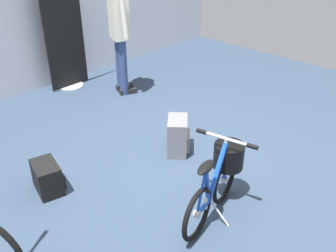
% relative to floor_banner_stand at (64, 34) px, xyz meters
% --- Properties ---
extents(ground_plane, '(7.61, 7.61, 0.00)m').
position_rel_floor_banner_stand_xyz_m(ground_plane, '(-0.47, -2.68, -0.78)').
color(ground_plane, '#2D3D51').
extents(floor_banner_stand, '(0.60, 0.36, 1.73)m').
position_rel_floor_banner_stand_xyz_m(floor_banner_stand, '(0.00, 0.00, 0.00)').
color(floor_banner_stand, '#B7B7BC').
rests_on(floor_banner_stand, ground_plane).
extents(folding_bike_foreground, '(0.93, 0.53, 0.68)m').
position_rel_floor_banner_stand_xyz_m(folding_bike_foreground, '(-0.63, -3.16, -0.44)').
color(folding_bike_foreground, black).
rests_on(folding_bike_foreground, ground_plane).
extents(visitor_near_wall, '(0.36, 0.49, 1.61)m').
position_rel_floor_banner_stand_xyz_m(visitor_near_wall, '(0.40, -0.71, 0.14)').
color(visitor_near_wall, navy).
rests_on(visitor_near_wall, ground_plane).
extents(backpack_on_floor, '(0.38, 0.36, 0.39)m').
position_rel_floor_banner_stand_xyz_m(backpack_on_floor, '(-0.21, -2.32, -0.59)').
color(backpack_on_floor, slate).
rests_on(backpack_on_floor, ground_plane).
extents(handbag_on_floor, '(0.30, 0.36, 0.29)m').
position_rel_floor_banner_stand_xyz_m(handbag_on_floor, '(-1.51, -1.90, -0.64)').
color(handbag_on_floor, black).
rests_on(handbag_on_floor, ground_plane).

